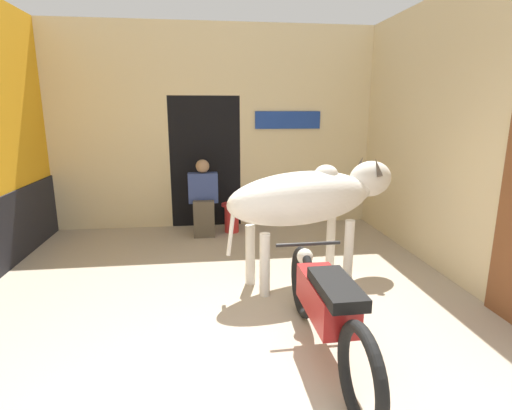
{
  "coord_description": "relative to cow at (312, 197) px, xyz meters",
  "views": [
    {
      "loc": [
        -0.17,
        -2.03,
        1.91
      ],
      "look_at": [
        0.35,
        2.08,
        0.94
      ],
      "focal_mm": 28.0,
      "sensor_mm": 36.0,
      "label": 1
    }
  ],
  "objects": [
    {
      "name": "wall_right_with_door",
      "position": [
        1.69,
        0.01,
        0.64
      ],
      "size": [
        0.22,
        4.62,
        3.27
      ],
      "color": "beige",
      "rests_on": "ground_plane"
    },
    {
      "name": "motorcycle_near",
      "position": [
        -0.3,
        -1.55,
        -0.52
      ],
      "size": [
        0.58,
        2.06,
        0.78
      ],
      "color": "black",
      "rests_on": "ground_plane"
    },
    {
      "name": "shopkeeper_seated",
      "position": [
        -1.23,
        1.83,
        -0.34
      ],
      "size": [
        0.46,
        0.33,
        1.19
      ],
      "color": "brown",
      "rests_on": "ground_plane"
    },
    {
      "name": "cow",
      "position": [
        0.0,
        0.0,
        0.0
      ],
      "size": [
        2.21,
        1.2,
        1.39
      ],
      "color": "silver",
      "rests_on": "ground_plane"
    },
    {
      "name": "plastic_stool",
      "position": [
        -0.79,
        1.94,
        -0.72
      ],
      "size": [
        0.33,
        0.33,
        0.47
      ],
      "color": "red",
      "rests_on": "ground_plane"
    },
    {
      "name": "wall_back_with_doorway",
      "position": [
        -1.07,
        2.63,
        0.46
      ],
      "size": [
        5.24,
        0.93,
        3.27
      ],
      "color": "beige",
      "rests_on": "ground_plane"
    }
  ]
}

